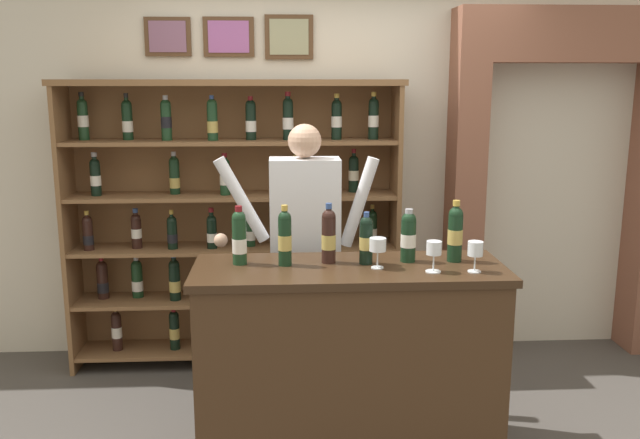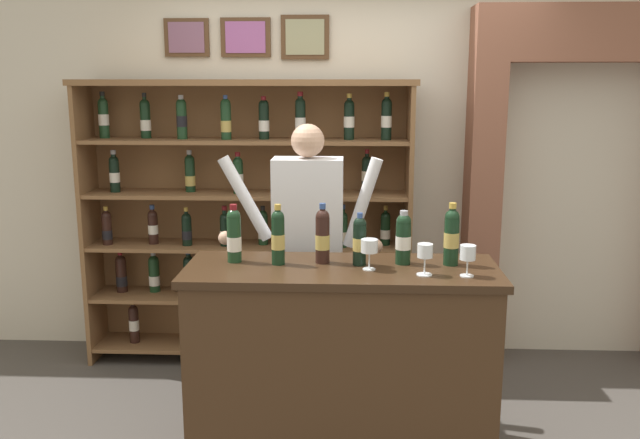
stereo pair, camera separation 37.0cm
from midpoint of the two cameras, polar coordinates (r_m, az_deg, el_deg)
name	(u,v)px [view 1 (the left image)]	position (r m, az deg, el deg)	size (l,w,h in m)	color
back_wall	(331,119)	(4.78, -1.27, 8.47)	(12.00, 0.19, 3.32)	beige
wine_shelf	(234,216)	(4.59, -9.60, 0.25)	(2.25, 0.37, 1.94)	brown
archway_doorway	(555,162)	(4.98, 17.36, 4.69)	(1.54, 0.45, 2.41)	brown
tasting_counter	(348,361)	(3.54, -0.62, -12.01)	(1.57, 0.58, 1.02)	#422B19
shopkeeper	(305,237)	(3.90, -4.03, -1.52)	(0.96, 0.22, 1.70)	#2D3347
tasting_bottle_bianco	(239,237)	(3.43, -9.95, -1.50)	(0.07, 0.07, 0.30)	#19381E
tasting_bottle_grappa	(285,237)	(3.37, -6.15, -1.52)	(0.07, 0.07, 0.31)	black
tasting_bottle_prosecco	(329,235)	(3.41, -2.37, -1.38)	(0.07, 0.07, 0.31)	black
tasting_bottle_brunello	(366,239)	(3.39, 0.82, -1.70)	(0.07, 0.07, 0.27)	black
tasting_bottle_riserva	(408,235)	(3.44, 4.47, -1.40)	(0.08, 0.08, 0.28)	black
tasting_bottle_chianti	(455,232)	(3.47, 8.43, -1.12)	(0.08, 0.08, 0.32)	black
wine_glass_right	(434,250)	(3.26, 6.46, -2.61)	(0.08, 0.08, 0.15)	silver
wine_glass_center	(378,246)	(3.31, 1.74, -2.27)	(0.08, 0.08, 0.15)	silver
wine_glass_spare	(475,250)	(3.30, 9.94, -2.60)	(0.08, 0.08, 0.15)	silver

